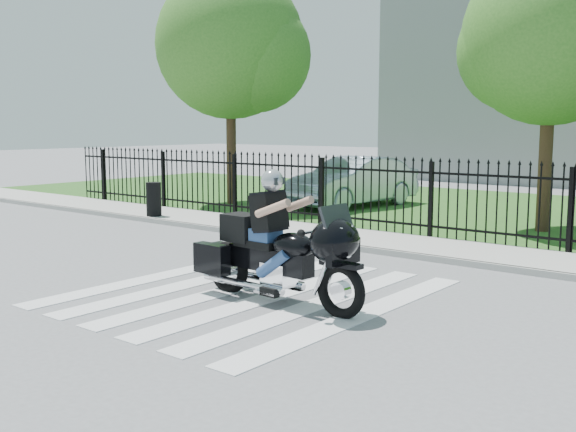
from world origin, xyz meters
The scene contains 12 objects.
ground centered at (0.00, 0.00, 0.00)m, with size 120.00×120.00×0.00m, color slate.
crosswalk centered at (0.00, 0.00, 0.01)m, with size 5.00×5.50×0.01m, color silver, non-canonical shape.
sidewalk centered at (0.00, 5.00, 0.06)m, with size 40.00×2.00×0.12m, color #ADAAA3.
curb centered at (0.00, 4.00, 0.06)m, with size 40.00×0.12×0.12m, color #ADAAA3.
grass_strip centered at (0.00, 12.00, 0.01)m, with size 40.00×12.00×0.02m, color #26551D.
iron_fence centered at (0.00, 6.00, 0.90)m, with size 26.00×0.04×1.80m.
tree_left centered at (-8.50, 8.50, 5.17)m, with size 4.80×4.80×7.58m.
tree_mid centered at (1.50, 9.00, 4.67)m, with size 4.20×4.20×6.78m.
building_tall centered at (-3.00, 26.00, 6.00)m, with size 15.00×10.00×12.00m, color gray.
motorcycle_rider centered at (0.65, -0.19, 0.82)m, with size 3.04×1.00×2.01m.
parked_car centered at (-4.89, 10.31, 0.81)m, with size 1.67×4.79×1.58m, color #92A5B8.
litter_bin centered at (-7.50, 4.35, 0.58)m, with size 0.41×0.41×0.93m, color black.
Camera 1 is at (6.87, -7.64, 2.61)m, focal length 42.00 mm.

